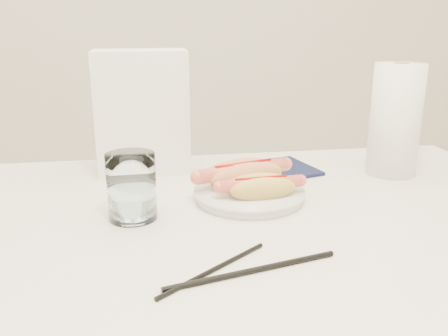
{
  "coord_description": "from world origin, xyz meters",
  "views": [
    {
      "loc": [
        -0.14,
        -0.73,
        1.07
      ],
      "look_at": [
        -0.01,
        0.07,
        0.82
      ],
      "focal_mm": 38.63,
      "sensor_mm": 36.0,
      "label": 1
    }
  ],
  "objects": [
    {
      "name": "navy_napkin",
      "position": [
        0.14,
        0.25,
        0.75
      ],
      "size": [
        0.17,
        0.17,
        0.01
      ],
      "primitive_type": "cube",
      "rotation": [
        0.0,
        0.0,
        0.28
      ],
      "color": "#111635",
      "rests_on": "table"
    },
    {
      "name": "chopstick_far",
      "position": [
        -0.01,
        -0.18,
        0.75
      ],
      "size": [
        0.24,
        0.07,
        0.01
      ],
      "primitive_type": "cylinder",
      "rotation": [
        0.0,
        1.57,
        0.24
      ],
      "color": "black",
      "rests_on": "table"
    },
    {
      "name": "napkin_box",
      "position": [
        -0.15,
        0.3,
        0.88
      ],
      "size": [
        0.2,
        0.11,
        0.26
      ],
      "primitive_type": "cube",
      "rotation": [
        0.0,
        0.0,
        0.02
      ],
      "color": "white",
      "rests_on": "table"
    },
    {
      "name": "water_glass",
      "position": [
        -0.17,
        0.03,
        0.81
      ],
      "size": [
        0.08,
        0.08,
        0.11
      ],
      "primitive_type": "cylinder",
      "color": "white",
      "rests_on": "table"
    },
    {
      "name": "paper_towel_roll",
      "position": [
        0.37,
        0.2,
        0.87
      ],
      "size": [
        0.11,
        0.11,
        0.23
      ],
      "primitive_type": "cylinder",
      "rotation": [
        0.0,
        0.0,
        -0.03
      ],
      "color": "white",
      "rests_on": "table"
    },
    {
      "name": "hotdog_left",
      "position": [
        0.03,
        0.12,
        0.79
      ],
      "size": [
        0.19,
        0.11,
        0.05
      ],
      "rotation": [
        0.0,
        0.0,
        0.29
      ],
      "color": "#E4915B",
      "rests_on": "plate"
    },
    {
      "name": "plate",
      "position": [
        0.04,
        0.09,
        0.76
      ],
      "size": [
        0.23,
        0.23,
        0.02
      ],
      "primitive_type": "cylinder",
      "rotation": [
        0.0,
        0.0,
        -0.21
      ],
      "color": "white",
      "rests_on": "table"
    },
    {
      "name": "hotdog_right",
      "position": [
        0.05,
        0.05,
        0.79
      ],
      "size": [
        0.15,
        0.07,
        0.04
      ],
      "rotation": [
        0.0,
        0.0,
        0.08
      ],
      "color": "#DEB756",
      "rests_on": "plate"
    },
    {
      "name": "table",
      "position": [
        0.0,
        0.0,
        0.69
      ],
      "size": [
        1.2,
        0.8,
        0.75
      ],
      "color": "white",
      "rests_on": "ground"
    },
    {
      "name": "chopstick_near",
      "position": [
        -0.06,
        -0.16,
        0.75
      ],
      "size": [
        0.16,
        0.13,
        0.01
      ],
      "primitive_type": "cylinder",
      "rotation": [
        0.0,
        1.57,
        0.65
      ],
      "color": "black",
      "rests_on": "table"
    }
  ]
}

